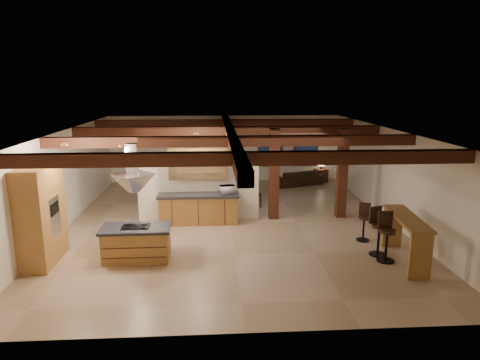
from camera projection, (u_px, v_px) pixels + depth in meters
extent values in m
plane|color=tan|center=(231.00, 224.00, 13.33)|extent=(12.00, 12.00, 0.00)
plane|color=white|center=(225.00, 149.00, 18.85)|extent=(10.00, 0.00, 10.00)
plane|color=white|center=(246.00, 256.00, 7.17)|extent=(10.00, 0.00, 10.00)
plane|color=white|center=(63.00, 181.00, 12.71)|extent=(0.00, 12.00, 12.00)
plane|color=white|center=(391.00, 176.00, 13.32)|extent=(0.00, 12.00, 12.00)
plane|color=#3B2612|center=(231.00, 131.00, 12.69)|extent=(12.00, 12.00, 0.00)
cube|color=#3D190F|center=(239.00, 159.00, 8.83)|extent=(10.00, 0.25, 0.28)
cube|color=#3D190F|center=(233.00, 141.00, 11.46)|extent=(10.00, 0.25, 0.28)
cube|color=#3D190F|center=(229.00, 131.00, 13.99)|extent=(10.00, 0.25, 0.28)
cube|color=#3D190F|center=(226.00, 123.00, 16.61)|extent=(10.00, 0.25, 0.28)
cube|color=#3D190F|center=(231.00, 135.00, 12.72)|extent=(0.28, 12.00, 0.28)
cube|color=#3D190F|center=(274.00, 174.00, 13.58)|extent=(0.30, 0.30, 2.90)
cube|color=#3D190F|center=(342.00, 173.00, 13.72)|extent=(0.30, 0.30, 2.90)
cube|color=#3D190F|center=(310.00, 138.00, 13.40)|extent=(2.50, 0.28, 0.28)
cube|color=white|center=(199.00, 186.00, 13.51)|extent=(3.80, 0.18, 2.20)
cube|color=olive|center=(41.00, 215.00, 10.25)|extent=(0.64, 1.60, 2.40)
cube|color=silver|center=(54.00, 216.00, 10.28)|extent=(0.06, 0.62, 0.95)
cube|color=black|center=(55.00, 208.00, 10.24)|extent=(0.01, 0.50, 0.28)
cube|color=olive|center=(199.00, 210.00, 13.28)|extent=(2.40, 0.60, 0.86)
cube|color=black|center=(198.00, 195.00, 13.18)|extent=(2.50, 0.66, 0.08)
cube|color=olive|center=(198.00, 164.00, 13.17)|extent=(1.80, 0.34, 0.95)
cube|color=silver|center=(198.00, 165.00, 13.00)|extent=(1.74, 0.02, 0.90)
pyramid|color=silver|center=(134.00, 192.00, 10.28)|extent=(1.10, 1.10, 0.45)
cube|color=silver|center=(132.00, 159.00, 10.10)|extent=(0.26, 0.22, 0.73)
cube|color=#3D190F|center=(270.00, 147.00, 18.90)|extent=(1.10, 0.05, 1.70)
cube|color=black|center=(270.00, 147.00, 18.87)|extent=(0.95, 0.02, 1.55)
cube|color=#3D190F|center=(306.00, 147.00, 19.00)|extent=(1.10, 0.05, 1.70)
cube|color=black|center=(306.00, 147.00, 18.97)|extent=(0.95, 0.02, 1.55)
cube|color=#3D190F|center=(191.00, 144.00, 18.64)|extent=(0.65, 0.04, 0.85)
cube|color=#25562E|center=(191.00, 144.00, 18.62)|extent=(0.55, 0.01, 0.75)
cylinder|color=silver|center=(123.00, 146.00, 9.81)|extent=(0.16, 0.16, 0.03)
cylinder|color=silver|center=(196.00, 134.00, 12.15)|extent=(0.16, 0.16, 0.03)
cylinder|color=silver|center=(65.00, 145.00, 10.02)|extent=(0.16, 0.16, 0.03)
cube|color=olive|center=(137.00, 244.00, 10.58)|extent=(1.61, 0.82, 0.76)
cube|color=black|center=(136.00, 228.00, 10.49)|extent=(1.71, 0.92, 0.07)
cube|color=black|center=(136.00, 227.00, 10.48)|extent=(0.67, 0.45, 0.02)
imported|color=#3B1F0E|center=(231.00, 195.00, 15.61)|extent=(1.79, 1.11, 0.60)
imported|color=black|center=(298.00, 178.00, 18.36)|extent=(2.27, 1.47, 0.62)
imported|color=silver|center=(227.00, 190.00, 13.20)|extent=(0.53, 0.43, 0.26)
cube|color=olive|center=(407.00, 218.00, 10.26)|extent=(0.76, 2.23, 0.07)
cube|color=olive|center=(420.00, 256.00, 9.43)|extent=(0.50, 0.16, 1.09)
cube|color=olive|center=(392.00, 227.00, 11.34)|extent=(0.50, 0.16, 1.09)
cube|color=#3D190F|center=(321.00, 176.00, 18.87)|extent=(0.60, 0.60, 0.58)
cylinder|color=black|center=(321.00, 167.00, 18.78)|extent=(0.07, 0.07, 0.17)
cone|color=#F1CF90|center=(321.00, 163.00, 18.75)|extent=(0.30, 0.30, 0.20)
cylinder|color=black|center=(388.00, 231.00, 10.35)|extent=(0.39, 0.39, 0.08)
cube|color=black|center=(385.00, 219.00, 10.47)|extent=(0.37, 0.05, 0.43)
cylinder|color=black|center=(386.00, 246.00, 10.44)|extent=(0.06, 0.06, 0.75)
cylinder|color=black|center=(385.00, 260.00, 10.52)|extent=(0.43, 0.43, 0.03)
cylinder|color=black|center=(380.00, 226.00, 10.73)|extent=(0.39, 0.39, 0.08)
cube|color=black|center=(375.00, 215.00, 10.83)|extent=(0.36, 0.16, 0.43)
cylinder|color=black|center=(378.00, 241.00, 10.81)|extent=(0.06, 0.06, 0.76)
cylinder|color=black|center=(377.00, 254.00, 10.89)|extent=(0.43, 0.43, 0.03)
cylinder|color=black|center=(364.00, 218.00, 11.76)|extent=(0.33, 0.33, 0.06)
cube|color=black|center=(365.00, 209.00, 11.85)|extent=(0.30, 0.15, 0.37)
cylinder|color=black|center=(363.00, 229.00, 11.83)|extent=(0.05, 0.05, 0.64)
cylinder|color=black|center=(363.00, 240.00, 11.90)|extent=(0.37, 0.37, 0.03)
cube|color=#3D190F|center=(215.00, 197.00, 14.73)|extent=(0.50, 0.50, 0.06)
cube|color=#3D190F|center=(214.00, 185.00, 14.85)|extent=(0.43, 0.13, 0.76)
cylinder|color=#3D190F|center=(212.00, 205.00, 14.58)|extent=(0.05, 0.05, 0.42)
cylinder|color=#3D190F|center=(221.00, 204.00, 14.66)|extent=(0.05, 0.05, 0.42)
cylinder|color=#3D190F|center=(210.00, 203.00, 14.90)|extent=(0.05, 0.05, 0.42)
cylinder|color=#3D190F|center=(219.00, 202.00, 14.99)|extent=(0.05, 0.05, 0.42)
cube|color=#3D190F|center=(208.00, 187.00, 16.06)|extent=(0.50, 0.50, 0.06)
cube|color=#3D190F|center=(209.00, 179.00, 15.78)|extent=(0.43, 0.13, 0.76)
cylinder|color=#3D190F|center=(212.00, 192.00, 16.32)|extent=(0.05, 0.05, 0.42)
cylinder|color=#3D190F|center=(203.00, 193.00, 16.23)|extent=(0.05, 0.05, 0.42)
cylinder|color=#3D190F|center=(213.00, 194.00, 16.00)|extent=(0.05, 0.05, 0.42)
cylinder|color=#3D190F|center=(204.00, 195.00, 15.91)|extent=(0.05, 0.05, 0.42)
cube|color=#3D190F|center=(235.00, 195.00, 14.91)|extent=(0.50, 0.50, 0.06)
cube|color=#3D190F|center=(234.00, 184.00, 15.02)|extent=(0.43, 0.13, 0.76)
cylinder|color=#3D190F|center=(232.00, 204.00, 14.75)|extent=(0.05, 0.05, 0.42)
cylinder|color=#3D190F|center=(241.00, 203.00, 14.84)|extent=(0.05, 0.05, 0.42)
cylinder|color=#3D190F|center=(229.00, 201.00, 15.08)|extent=(0.05, 0.05, 0.42)
cylinder|color=#3D190F|center=(239.00, 200.00, 15.16)|extent=(0.05, 0.05, 0.42)
cube|color=#3D190F|center=(226.00, 186.00, 16.24)|extent=(0.50, 0.50, 0.06)
cube|color=#3D190F|center=(227.00, 178.00, 15.95)|extent=(0.43, 0.13, 0.76)
cylinder|color=#3D190F|center=(230.00, 191.00, 16.50)|extent=(0.05, 0.05, 0.42)
cylinder|color=#3D190F|center=(221.00, 192.00, 16.41)|extent=(0.05, 0.05, 0.42)
cylinder|color=#3D190F|center=(232.00, 193.00, 16.17)|extent=(0.05, 0.05, 0.42)
cylinder|color=#3D190F|center=(223.00, 194.00, 16.09)|extent=(0.05, 0.05, 0.42)
cube|color=#3D190F|center=(255.00, 194.00, 15.08)|extent=(0.50, 0.50, 0.06)
cube|color=#3D190F|center=(253.00, 182.00, 15.20)|extent=(0.43, 0.13, 0.76)
cylinder|color=#3D190F|center=(251.00, 202.00, 14.93)|extent=(0.05, 0.05, 0.42)
cylinder|color=#3D190F|center=(261.00, 202.00, 15.02)|extent=(0.05, 0.05, 0.42)
cylinder|color=#3D190F|center=(249.00, 200.00, 15.25)|extent=(0.05, 0.05, 0.42)
cylinder|color=#3D190F|center=(258.00, 199.00, 15.34)|extent=(0.05, 0.05, 0.42)
cube|color=#3D190F|center=(244.00, 185.00, 16.41)|extent=(0.50, 0.50, 0.06)
cube|color=#3D190F|center=(246.00, 177.00, 16.13)|extent=(0.43, 0.13, 0.76)
cylinder|color=#3D190F|center=(247.00, 190.00, 16.67)|extent=(0.05, 0.05, 0.42)
cylinder|color=#3D190F|center=(239.00, 190.00, 16.59)|extent=(0.05, 0.05, 0.42)
cylinder|color=#3D190F|center=(250.00, 192.00, 16.35)|extent=(0.05, 0.05, 0.42)
cylinder|color=#3D190F|center=(241.00, 193.00, 16.26)|extent=(0.05, 0.05, 0.42)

